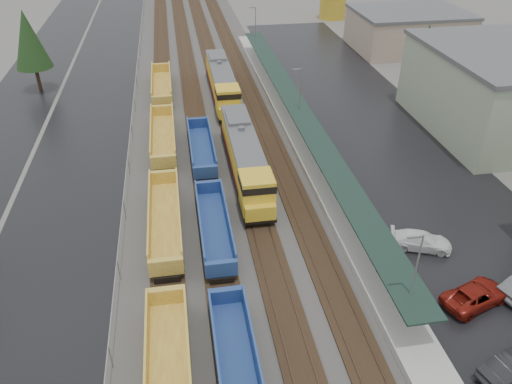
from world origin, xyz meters
The scene contains 16 objects.
ballast_strip centered at (0.00, 60.00, 0.04)m, with size 20.00×160.00×0.08m, color #302D2B.
trackbed centered at (0.00, 60.00, 0.16)m, with size 14.60×160.00×0.22m.
west_parking_lot centered at (-15.00, 60.00, 0.01)m, with size 10.00×160.00×0.02m, color black.
west_road centered at (-25.00, 60.00, 0.01)m, with size 9.00×160.00×0.02m, color black.
east_commuter_lot centered at (19.00, 50.00, 0.01)m, with size 16.00×100.00×0.02m, color black.
station_platform centered at (9.50, 50.01, 0.73)m, with size 3.00×80.00×8.00m.
chainlink_fence centered at (-9.50, 58.44, 1.61)m, with size 0.08×160.04×2.02m.
tree_west_far centered at (-23.00, 70.00, 7.12)m, with size 4.84×4.84×11.00m.
tree_east centered at (28.00, 58.00, 6.47)m, with size 4.40×4.40×10.00m.
locomotive_lead centered at (2.00, 41.26, 2.31)m, with size 2.89×19.07×4.32m.
locomotive_trail centered at (2.00, 62.26, 2.31)m, with size 2.89×19.07×4.32m.
well_string_yellow centered at (-6.00, 25.71, 1.16)m, with size 2.62×93.57×2.32m.
well_string_blue centered at (-2.00, 17.91, 1.10)m, with size 2.45×68.91×2.17m.
storage_tank centered at (29.74, 103.14, 2.70)m, with size 5.40×5.40×5.40m, color gold.
parked_car_east_b centered at (15.49, 21.46, 0.72)m, with size 5.20×2.40×1.45m, color maroon.
parked_car_east_c centered at (14.42, 27.94, 0.72)m, with size 4.93×2.01×1.43m, color white.
Camera 1 is at (-4.10, -1.33, 25.91)m, focal length 35.00 mm.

